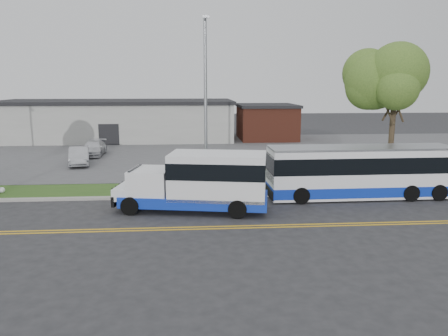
{
  "coord_description": "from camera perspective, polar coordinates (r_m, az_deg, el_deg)",
  "views": [
    {
      "loc": [
        2.18,
        -21.88,
        6.05
      ],
      "look_at": [
        3.92,
        1.23,
        1.6
      ],
      "focal_mm": 35.0,
      "sensor_mm": 36.0,
      "label": 1
    }
  ],
  "objects": [
    {
      "name": "commercial_building",
      "position": [
        49.71,
        -13.83,
        6.1
      ],
      "size": [
        25.4,
        10.4,
        4.35
      ],
      "color": "#9E9E99",
      "rests_on": "ground"
    },
    {
      "name": "brick_wing",
      "position": [
        48.77,
        5.57,
        6.01
      ],
      "size": [
        6.3,
        7.3,
        3.9
      ],
      "color": "brown",
      "rests_on": "ground"
    },
    {
      "name": "transit_bus",
      "position": [
        24.69,
        17.4,
        -0.47
      ],
      "size": [
        10.07,
        2.53,
        2.79
      ],
      "rotation": [
        0.0,
        0.0,
        0.01
      ],
      "color": "white",
      "rests_on": "ground"
    },
    {
      "name": "shuttle_bus",
      "position": [
        21.06,
        -2.78,
        -1.58
      ],
      "size": [
        7.68,
        3.64,
        2.84
      ],
      "rotation": [
        0.0,
        0.0,
        -0.18
      ],
      "color": "#102FB1",
      "rests_on": "ground"
    },
    {
      "name": "parking_lot",
      "position": [
        39.4,
        -7.42,
        2.02
      ],
      "size": [
        80.0,
        25.0,
        0.1
      ],
      "primitive_type": "cube",
      "color": "#4C4C4F",
      "rests_on": "ground"
    },
    {
      "name": "ground",
      "position": [
        22.81,
        -9.66,
        -4.67
      ],
      "size": [
        140.0,
        140.0,
        0.0
      ],
      "primitive_type": "plane",
      "color": "#28282B",
      "rests_on": "ground"
    },
    {
      "name": "parked_car_a",
      "position": [
        34.52,
        -18.4,
        1.5
      ],
      "size": [
        2.26,
        4.23,
        1.33
      ],
      "primitive_type": "imported",
      "rotation": [
        0.0,
        0.0,
        0.22
      ],
      "color": "#A1A2A8",
      "rests_on": "parking_lot"
    },
    {
      "name": "grocery_bag_right",
      "position": [
        27.33,
        -27.01,
        -2.57
      ],
      "size": [
        0.32,
        0.32,
        0.32
      ],
      "primitive_type": "sphere",
      "color": "white",
      "rests_on": "verge"
    },
    {
      "name": "parked_car_b",
      "position": [
        38.7,
        -16.66,
        2.48
      ],
      "size": [
        1.78,
        4.24,
        1.22
      ],
      "primitive_type": "imported",
      "rotation": [
        0.0,
        0.0,
        0.02
      ],
      "color": "silver",
      "rests_on": "parking_lot"
    },
    {
      "name": "verge",
      "position": [
        25.59,
        -9.08,
        -2.83
      ],
      "size": [
        80.0,
        3.3,
        0.1
      ],
      "primitive_type": "cube",
      "color": "#2B501A",
      "rests_on": "ground"
    },
    {
      "name": "streetlight_near",
      "position": [
        24.64,
        -2.42,
        8.96
      ],
      "size": [
        0.35,
        1.53,
        9.5
      ],
      "color": "gray",
      "rests_on": "verge"
    },
    {
      "name": "lane_line_north",
      "position": [
        19.15,
        -10.71,
        -7.74
      ],
      "size": [
        70.0,
        0.12,
        0.01
      ],
      "primitive_type": "cube",
      "color": "gold",
      "rests_on": "ground"
    },
    {
      "name": "curb",
      "position": [
        23.85,
        -9.43,
        -3.79
      ],
      "size": [
        80.0,
        0.3,
        0.15
      ],
      "primitive_type": "cube",
      "color": "#9E9B93",
      "rests_on": "ground"
    },
    {
      "name": "tree_east",
      "position": [
        27.55,
        21.48,
        10.45
      ],
      "size": [
        5.2,
        5.2,
        8.33
      ],
      "color": "#33231C",
      "rests_on": "verge"
    },
    {
      "name": "lane_line_south",
      "position": [
        18.86,
        -10.81,
        -8.03
      ],
      "size": [
        70.0,
        0.12,
        0.01
      ],
      "primitive_type": "cube",
      "color": "gold",
      "rests_on": "ground"
    }
  ]
}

